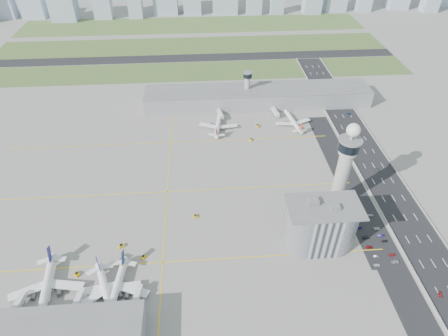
{
  "coord_description": "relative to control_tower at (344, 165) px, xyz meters",
  "views": [
    {
      "loc": [
        -14.54,
        -164.76,
        178.04
      ],
      "look_at": [
        0.0,
        35.0,
        15.0
      ],
      "focal_mm": 30.0,
      "sensor_mm": 36.0,
      "label": 1
    }
  ],
  "objects": [
    {
      "name": "ground",
      "position": [
        -72.0,
        -8.0,
        -35.04
      ],
      "size": [
        1000.0,
        1000.0,
        0.0
      ],
      "primitive_type": "plane",
      "color": "gray"
    },
    {
      "name": "grass_strip_0",
      "position": [
        -92.0,
        217.0,
        -35.0
      ],
      "size": [
        480.0,
        50.0,
        0.08
      ],
      "primitive_type": "cube",
      "color": "#4C622E",
      "rests_on": "ground"
    },
    {
      "name": "grass_strip_1",
      "position": [
        -92.0,
        292.0,
        -35.0
      ],
      "size": [
        480.0,
        60.0,
        0.08
      ],
      "primitive_type": "cube",
      "color": "#4D6A32",
      "rests_on": "ground"
    },
    {
      "name": "grass_strip_2",
      "position": [
        -92.0,
        372.0,
        -35.0
      ],
      "size": [
        480.0,
        70.0,
        0.08
      ],
      "primitive_type": "cube",
      "color": "#41602D",
      "rests_on": "ground"
    },
    {
      "name": "runway",
      "position": [
        -92.0,
        254.0,
        -34.98
      ],
      "size": [
        480.0,
        22.0,
        0.1
      ],
      "primitive_type": "cube",
      "color": "black",
      "rests_on": "ground"
    },
    {
      "name": "highway",
      "position": [
        43.0,
        -8.0,
        -34.99
      ],
      "size": [
        28.0,
        500.0,
        0.1
      ],
      "primitive_type": "cube",
      "color": "black",
      "rests_on": "ground"
    },
    {
      "name": "barrier_left",
      "position": [
        29.0,
        -8.0,
        -34.44
      ],
      "size": [
        0.6,
        500.0,
        1.2
      ],
      "primitive_type": "cube",
      "color": "#9E9E99",
      "rests_on": "ground"
    },
    {
      "name": "barrier_right",
      "position": [
        57.0,
        -8.0,
        -34.44
      ],
      "size": [
        0.6,
        500.0,
        1.2
      ],
      "primitive_type": "cube",
      "color": "#9E9E99",
      "rests_on": "ground"
    },
    {
      "name": "landside_road",
      "position": [
        18.0,
        -18.0,
        -35.0
      ],
      "size": [
        18.0,
        260.0,
        0.08
      ],
      "primitive_type": "cube",
      "color": "black",
      "rests_on": "ground"
    },
    {
      "name": "parking_lot",
      "position": [
        16.0,
        -30.0,
        -34.99
      ],
      "size": [
        20.0,
        44.0,
        0.1
      ],
      "primitive_type": "cube",
      "color": "black",
      "rests_on": "ground"
    },
    {
      "name": "taxiway_line_h_0",
      "position": [
        -112.0,
        -38.0,
        -35.04
      ],
      "size": [
        260.0,
        0.6,
        0.01
      ],
      "primitive_type": "cube",
      "color": "yellow",
      "rests_on": "ground"
    },
    {
      "name": "taxiway_line_h_1",
      "position": [
        -112.0,
        22.0,
        -35.04
      ],
      "size": [
        260.0,
        0.6,
        0.01
      ],
      "primitive_type": "cube",
      "color": "yellow",
      "rests_on": "ground"
    },
    {
      "name": "taxiway_line_h_2",
      "position": [
        -112.0,
        82.0,
        -35.04
      ],
      "size": [
        260.0,
        0.6,
        0.01
      ],
      "primitive_type": "cube",
      "color": "yellow",
      "rests_on": "ground"
    },
    {
      "name": "taxiway_line_v",
      "position": [
        -112.0,
        22.0,
        -35.04
      ],
      "size": [
        0.6,
        260.0,
        0.01
      ],
      "primitive_type": "cube",
      "color": "yellow",
      "rests_on": "ground"
    },
    {
      "name": "control_tower",
      "position": [
        0.0,
        0.0,
        0.0
      ],
      "size": [
        14.0,
        14.0,
        64.5
      ],
      "color": "#ADAAA5",
      "rests_on": "ground"
    },
    {
      "name": "secondary_tower",
      "position": [
        -42.0,
        142.0,
        -16.24
      ],
      "size": [
        8.6,
        8.6,
        31.9
      ],
      "color": "#ADAAA5",
      "rests_on": "ground"
    },
    {
      "name": "admin_building",
      "position": [
        -20.01,
        -30.0,
        -19.74
      ],
      "size": [
        42.0,
        24.0,
        33.5
      ],
      "color": "#B2B2B7",
      "rests_on": "ground"
    },
    {
      "name": "terminal_pier",
      "position": [
        -32.0,
        140.0,
        -27.14
      ],
      "size": [
        210.0,
        32.0,
        15.8
      ],
      "color": "gray",
      "rests_on": "ground"
    },
    {
      "name": "airplane_near_a",
      "position": [
        -172.13,
        -54.27,
        -28.61
      ],
      "size": [
        44.1,
        50.16,
        12.87
      ],
      "primitive_type": null,
      "rotation": [
        0.0,
        0.0,
        -1.46
      ],
      "color": "white",
      "rests_on": "ground"
    },
    {
      "name": "airplane_near_b",
      "position": [
        -139.55,
        -59.58,
        -29.03
      ],
      "size": [
        49.67,
        53.3,
        12.02
      ],
      "primitive_type": null,
      "rotation": [
        0.0,
        0.0,
        -1.2
      ],
      "color": "white",
      "rests_on": "ground"
    },
    {
      "name": "airplane_near_c",
      "position": [
        -135.42,
        -57.26,
        -29.19
      ],
      "size": [
        40.12,
        45.62,
        11.7
      ],
      "primitive_type": null,
      "rotation": [
        0.0,
        0.0,
        -1.69
      ],
      "color": "white",
      "rests_on": "ground"
    },
    {
      "name": "airplane_far_a",
      "position": [
        -71.55,
        101.84,
        -29.51
      ],
      "size": [
        39.22,
        44.17,
        11.06
      ],
      "primitive_type": null,
      "rotation": [
        0.0,
        0.0,
        1.42
      ],
      "color": "white",
      "rests_on": "ground"
    },
    {
      "name": "airplane_far_b",
      "position": [
        -5.83,
        102.4,
        -29.74
      ],
      "size": [
        37.77,
        42.48,
        10.6
      ],
      "primitive_type": null,
      "rotation": [
        0.0,
        0.0,
        1.73
      ],
      "color": "white",
      "rests_on": "ground"
    },
    {
      "name": "jet_bridge_near_0",
      "position": [
        -185.0,
        -69.0,
        -32.19
      ],
      "size": [
        5.39,
        14.31,
        5.7
      ],
      "primitive_type": null,
      "rotation": [
        0.0,
        0.0,
        1.4
      ],
      "color": "silver",
      "rests_on": "ground"
    },
    {
      "name": "jet_bridge_near_1",
      "position": [
        -155.0,
        -69.0,
        -32.19
      ],
      "size": [
        5.39,
        14.31,
        5.7
      ],
      "primitive_type": null,
      "rotation": [
        0.0,
        0.0,
        1.4
      ],
      "color": "silver",
      "rests_on": "ground"
    },
    {
      "name": "jet_bridge_near_2",
      "position": [
        -125.0,
        -69.0,
        -32.19
      ],
      "size": [
        5.39,
        14.31,
        5.7
      ],
      "primitive_type": null,
      "rotation": [
        0.0,
        0.0,
        1.4
      ],
      "color": "silver",
      "rests_on": "ground"
    },
    {
      "name": "jet_bridge_far_0",
      "position": [
        -70.0,
        124.0,
        -32.19
      ],
      "size": [
        5.39,
        14.31,
        5.7
      ],
      "primitive_type": null,
      "rotation": [
        0.0,
        0.0,
        -1.4
      ],
      "color": "silver",
      "rests_on": "ground"
    },
    {
      "name": "jet_bridge_far_1",
      "position": [
        -20.0,
        124.0,
        -32.19
      ],
      "size": [
        5.39,
        14.31,
        5.7
      ],
      "primitive_type": null,
      "rotation": [
        0.0,
        0.0,
        -1.4
      ],
      "color": "silver",
      "rests_on": "ground"
    },
    {
      "name": "tug_0",
      "position": [
        -159.34,
        -42.97,
        -34.11
      ],
      "size": [
        3.88,
        3.74,
        1.86
      ],
      "primitive_type": null,
      "rotation": [
        0.0,
        0.0,
        0.88
      ],
      "color": "#D59500",
      "rests_on": "ground"
    },
    {
      "name": "tug_1",
      "position": [
        -137.43,
        -24.81,
        -34.05
      ],
      "size": [
        4.11,
        3.67,
        1.98
      ],
      "primitive_type": null,
      "rotation": [
        0.0,
        0.0,
        2.06
      ],
      "color": "gold",
      "rests_on": "ground"
    },
    {
      "name": "tug_2",
      "position": [
        -123.45,
        -33.9,
        -34.18
      ],
      "size": [
        3.37,
        3.59,
        1.72
      ],
      "primitive_type": null,
      "rotation": [
        0.0,
        0.0,
        -0.62
      ],
      "color": "#E1B705",
      "rests_on": "ground"
    },
    {
      "name": "tug_3",
      "position": [
        -92.91,
        -3.44,
        -34.21
      ],
      "size": [
        2.67,
        3.28,
        1.66
      ],
      "primitive_type": null,
      "rotation": [
        0.0,
        0.0,
        -2.86
      ],
      "color": "#D09D00",
      "rests_on": "ground"
    },
    {
      "name": "tug_4",
      "position": [
        -37.22,
        100.53,
        -34.04
      ],
      "size": [
        4.11,
        4.07,
        1.99
      ],
      "primitive_type": null,
      "rotation": [
        0.0,
        0.0,
        -2.33
      ],
      "color": "orange",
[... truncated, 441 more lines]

